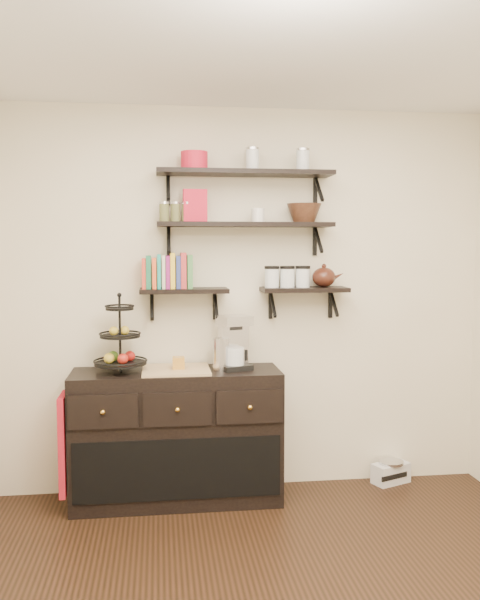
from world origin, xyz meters
name	(u,v)px	position (x,y,z in m)	size (l,w,h in m)	color
ceiling	(297,18)	(0.00, 0.00, 2.70)	(3.50, 3.50, 0.02)	white
back_wall	(242,301)	(0.00, 1.75, 1.35)	(3.50, 0.02, 2.70)	white
shelf_top	(245,173)	(0.00, 1.62, 2.23)	(1.20, 0.27, 0.23)	black
shelf_mid	(245,225)	(0.00, 1.62, 1.88)	(1.20, 0.27, 0.23)	black
shelf_low_left	(184,291)	(-0.42, 1.63, 1.43)	(0.60, 0.25, 0.23)	black
shelf_low_right	(304,290)	(0.42, 1.63, 1.43)	(0.60, 0.25, 0.23)	black
cookbooks	(171,272)	(-0.51, 1.63, 1.56)	(0.36, 0.15, 0.26)	red
glass_canisters	(287,278)	(0.30, 1.63, 1.51)	(0.32, 0.10, 0.13)	silver
sideboard	(177,436)	(-0.48, 1.51, 0.45)	(1.40, 0.50, 0.92)	black
fruit_stand	(121,346)	(-0.85, 1.52, 1.08)	(0.34, 0.34, 0.51)	black
candle	(179,363)	(-0.47, 1.51, 0.96)	(0.08, 0.08, 0.08)	#B37B29
coffee_maker	(234,343)	(-0.09, 1.54, 1.08)	(0.25, 0.25, 0.37)	black
thermal_carafe	(221,354)	(-0.18, 1.49, 1.01)	(0.11, 0.11, 0.22)	silver
apron	(64,443)	(-1.21, 1.41, 0.46)	(0.04, 0.28, 0.65)	#B2131C
radio	(391,472)	(1.09, 1.64, 0.08)	(0.30, 0.24, 0.16)	silver
recipe_box	(195,206)	(-0.34, 1.61, 2.01)	(0.16, 0.06, 0.22)	red
walnut_bowl	(304,213)	(0.41, 1.61, 1.96)	(0.24, 0.24, 0.13)	black
ramekins	(258,215)	(0.09, 1.61, 1.95)	(0.09, 0.09, 0.10)	white
teapot	(324,275)	(0.56, 1.63, 1.53)	(0.22, 0.16, 0.16)	#381910
red_pot	(194,161)	(-0.35, 1.61, 2.31)	(0.18, 0.18, 0.12)	red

